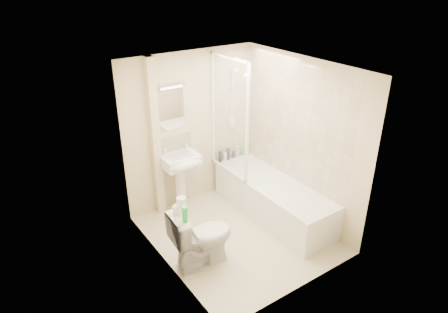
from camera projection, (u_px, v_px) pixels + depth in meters
floor at (238, 235)px, 5.70m from camera, size 2.50×2.50×0.00m
wall_back at (190, 130)px, 6.11m from camera, size 2.20×0.02×2.40m
wall_left at (163, 183)px, 4.62m from camera, size 0.02×2.50×2.40m
wall_right at (300, 140)px, 5.74m from camera, size 0.02×2.50×2.40m
ceiling at (241, 67)px, 4.66m from camera, size 2.20×2.50×0.02m
tile_back at (231, 107)px, 6.38m from camera, size 0.70×0.01×1.75m
tile_right at (295, 123)px, 5.73m from camera, size 0.01×2.10×1.75m
pipe_boxing at (155, 140)px, 5.75m from camera, size 0.12×0.12×2.40m
splashback at (173, 145)px, 6.01m from camera, size 0.60×0.02×0.30m
mirror at (171, 110)px, 5.77m from camera, size 0.46×0.01×0.60m
strip_light at (171, 86)px, 5.60m from camera, size 0.42×0.07×0.07m
bathtub at (273, 198)px, 6.05m from camera, size 0.70×2.10×0.55m
shower_screen at (229, 118)px, 5.87m from camera, size 0.04×0.92×1.80m
shower_fixture at (233, 100)px, 6.30m from camera, size 0.10×0.16×0.99m
pedestal_sink at (182, 167)px, 5.97m from camera, size 0.55×0.50×1.06m
bottle_black_a at (220, 157)px, 6.53m from camera, size 0.06×0.06×0.19m
bottle_white_a at (225, 156)px, 6.59m from camera, size 0.06×0.06×0.14m
bottle_black_b at (228, 154)px, 6.61m from camera, size 0.06×0.06×0.20m
bottle_blue at (233, 155)px, 6.68m from camera, size 0.05×0.05×0.12m
bottle_cream at (237, 152)px, 6.71m from camera, size 0.07×0.07×0.19m
bottle_white_b at (238, 152)px, 6.72m from camera, size 0.06×0.06×0.15m
bottle_green at (244, 152)px, 6.80m from camera, size 0.06×0.06×0.10m
toilet at (202, 237)px, 5.00m from camera, size 0.59×0.87×0.80m
toilet_roll_lower at (177, 210)px, 4.74m from camera, size 0.11×0.11×0.10m
toilet_roll_upper at (181, 202)px, 4.70m from camera, size 0.11×0.11×0.11m
green_bottle at (185, 214)px, 4.56m from camera, size 0.06×0.06×0.20m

